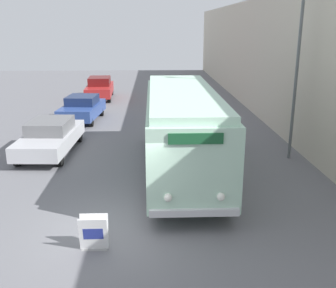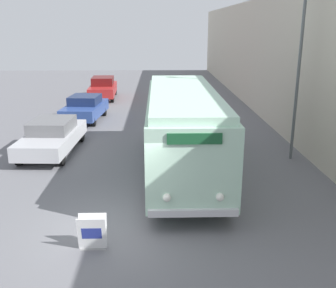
{
  "view_description": "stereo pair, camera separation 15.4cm",
  "coord_description": "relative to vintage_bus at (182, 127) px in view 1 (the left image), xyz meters",
  "views": [
    {
      "loc": [
        0.94,
        -9.59,
        5.3
      ],
      "look_at": [
        1.4,
        2.05,
        1.79
      ],
      "focal_mm": 42.0,
      "sensor_mm": 36.0,
      "label": 1
    },
    {
      "loc": [
        1.09,
        -9.6,
        5.3
      ],
      "look_at": [
        1.4,
        2.05,
        1.79
      ],
      "focal_mm": 42.0,
      "sensor_mm": 36.0,
      "label": 2
    }
  ],
  "objects": [
    {
      "name": "parked_car_mid",
      "position": [
        -5.13,
        8.64,
        -1.02
      ],
      "size": [
        2.27,
        4.21,
        1.44
      ],
      "rotation": [
        0.0,
        0.0,
        -0.09
      ],
      "color": "black",
      "rests_on": "ground_plane"
    },
    {
      "name": "parked_car_far",
      "position": [
        -5.04,
        15.85,
        -0.94
      ],
      "size": [
        2.01,
        4.71,
        1.62
      ],
      "rotation": [
        0.0,
        0.0,
        0.04
      ],
      "color": "black",
      "rests_on": "ground_plane"
    },
    {
      "name": "vintage_bus",
      "position": [
        0.0,
        0.0,
        0.0
      ],
      "size": [
        2.51,
        9.23,
        3.1
      ],
      "color": "black",
      "rests_on": "ground_plane"
    },
    {
      "name": "building_wall_right",
      "position": [
        5.44,
        5.69,
        1.71
      ],
      "size": [
        0.3,
        60.0,
        6.93
      ],
      "color": "beige",
      "rests_on": "ground_plane"
    },
    {
      "name": "ground_plane",
      "position": [
        -2.0,
        -4.31,
        -1.75
      ],
      "size": [
        80.0,
        80.0,
        0.0
      ],
      "primitive_type": "plane",
      "color": "slate"
    },
    {
      "name": "streetlamp",
      "position": [
        4.61,
        1.46,
        2.99
      ],
      "size": [
        0.36,
        0.36,
        7.48
      ],
      "color": "#595E60",
      "rests_on": "ground_plane"
    },
    {
      "name": "parked_car_near",
      "position": [
        -5.49,
        2.61,
        -1.02
      ],
      "size": [
        2.15,
        4.87,
        1.43
      ],
      "rotation": [
        0.0,
        0.0,
        -0.05
      ],
      "color": "black",
      "rests_on": "ground_plane"
    },
    {
      "name": "sign_board",
      "position": [
        -2.54,
        -5.27,
        -1.32
      ],
      "size": [
        0.7,
        0.34,
        0.89
      ],
      "color": "gray",
      "rests_on": "ground_plane"
    }
  ]
}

